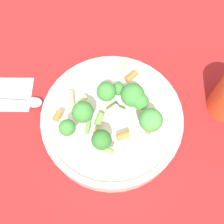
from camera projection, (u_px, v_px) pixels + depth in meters
ground_plane at (112, 124)px, 0.58m from camera, size 3.00×3.00×0.00m
bowl at (112, 119)px, 0.56m from camera, size 0.30×0.30×0.05m
pasta_salad at (117, 109)px, 0.50m from camera, size 0.18×0.20×0.07m
napkin at (3, 94)px, 0.61m from camera, size 0.15×0.16×0.01m
spoon at (19, 101)px, 0.59m from camera, size 0.11×0.15×0.01m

